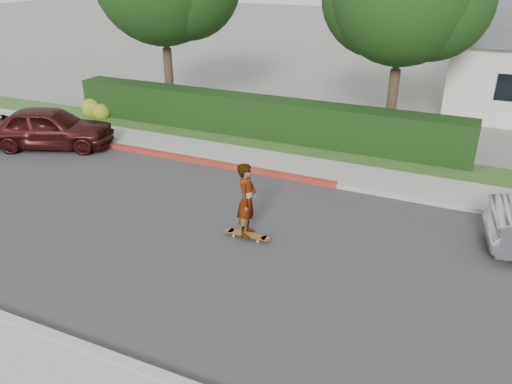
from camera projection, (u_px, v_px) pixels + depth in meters
ground at (245, 249)px, 11.40m from camera, size 120.00×120.00×0.00m
road at (245, 248)px, 11.39m from camera, size 60.00×8.00×0.01m
curb_near at (136, 368)px, 7.99m from camera, size 60.00×0.20×0.15m
curb_far at (305, 179)px, 14.74m from camera, size 60.00×0.20×0.15m
curb_red_section at (162, 154)px, 16.60m from camera, size 12.00×0.21×0.15m
sidewalk_far at (314, 169)px, 15.49m from camera, size 60.00×1.60×0.12m
planting_strip at (329, 153)px, 16.81m from camera, size 60.00×1.60×0.10m
hedge at (255, 117)px, 18.12m from camera, size 15.00×1.00×1.50m
flowering_shrub at (96, 110)px, 20.52m from camera, size 1.40×1.00×0.90m
skateboard at (247, 235)px, 11.77m from camera, size 1.18×0.25×0.11m
skateboarder at (247, 200)px, 11.38m from camera, size 0.51×0.70×1.79m
car_maroon at (50, 127)px, 17.15m from camera, size 4.53×3.13×1.43m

